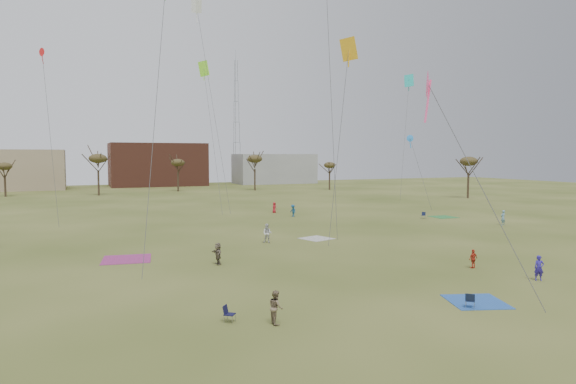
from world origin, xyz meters
name	(u,v)px	position (x,y,z in m)	size (l,w,h in m)	color
ground	(364,294)	(0.00, 0.00, 0.00)	(260.00, 260.00, 0.00)	#3B4917
flyer_near_right	(539,268)	(12.80, -1.72, 0.86)	(0.63, 0.41, 1.72)	#2C2092
spectator_fore_a	(473,259)	(11.40, 2.94, 0.72)	(0.84, 0.35, 1.44)	red
spectator_fore_b	(276,307)	(-6.96, -2.94, 0.86)	(0.83, 0.65, 1.71)	#79654D
spectator_fore_c	(218,254)	(-6.09, 11.68, 0.86)	(1.59, 0.51, 1.72)	brown
flyer_mid_c	(503,218)	(31.84, 19.76, 0.92)	(0.67, 0.44, 1.85)	#6A98B1
spectator_mid_e	(267,233)	(0.89, 19.31, 0.93)	(0.91, 0.71, 1.87)	silver
flyer_far_b	(274,207)	(10.86, 43.08, 0.79)	(0.77, 0.50, 1.58)	#AC1D27
flyer_far_c	(293,211)	(11.60, 37.78, 0.84)	(1.09, 0.62, 1.68)	navy
blanket_blue	(476,302)	(5.19, -3.94, 0.00)	(3.13, 3.13, 0.03)	#295CB4
blanket_cream	(316,239)	(6.40, 19.67, 0.00)	(2.82, 2.82, 0.03)	beige
blanket_plum	(127,259)	(-12.51, 16.48, 0.00)	(3.83, 3.83, 0.03)	#992F71
blanket_olive	(443,217)	(30.60, 29.09, 0.00)	(3.10, 3.10, 0.03)	#2E7E3A
camp_chair_left	(229,317)	(-9.07, -1.82, 0.26)	(0.74, 0.73, 0.87)	#121233
camp_chair_center	(470,303)	(4.02, -4.71, 0.26)	(0.74, 0.74, 0.87)	#151E39
camp_chair_right	(423,217)	(27.08, 28.96, 0.26)	(0.74, 0.73, 0.87)	#141C39
kites_aloft	(262,14)	(2.51, 25.21, 23.57)	(67.11, 55.98, 27.83)	red
tree_line	(148,163)	(-2.85, 79.12, 7.09)	(117.44, 49.32, 8.91)	#3A2B1E
building_brick	(157,165)	(5.00, 120.00, 6.00)	(26.00, 16.00, 12.00)	brown
building_grey	(274,169)	(40.00, 118.00, 4.50)	(24.00, 12.00, 9.00)	gray
radio_tower	(236,121)	(30.00, 125.00, 19.21)	(1.51, 1.72, 41.00)	#9EA3A8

